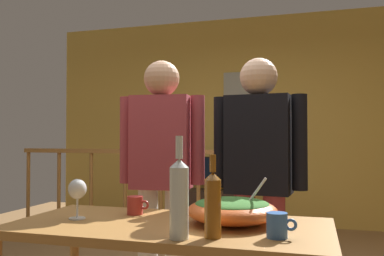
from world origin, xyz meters
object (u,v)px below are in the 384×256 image
at_px(wine_glass, 77,191).
at_px(person_standing_left, 162,166).
at_px(salad_bowl, 232,209).
at_px(person_standing_right, 259,170).
at_px(wine_bottle_clear, 179,197).
at_px(tv_console, 215,208).
at_px(stair_railing, 180,183).
at_px(wine_bottle_amber, 213,203).
at_px(mug_red, 135,205).
at_px(serving_table, 169,241).
at_px(framed_picture, 239,92).
at_px(mug_blue, 277,225).
at_px(flat_screen_tv, 214,171).

height_order(wine_glass, person_standing_left, person_standing_left).
height_order(salad_bowl, person_standing_right, person_standing_right).
bearing_deg(wine_glass, wine_bottle_clear, -21.73).
distance_m(tv_console, salad_bowl, 3.67).
bearing_deg(stair_railing, person_standing_left, -75.33).
height_order(tv_console, wine_bottle_amber, wine_bottle_amber).
bearing_deg(mug_red, stair_railing, 103.03).
bearing_deg(salad_bowl, wine_bottle_clear, -113.11).
height_order(wine_bottle_clear, person_standing_right, person_standing_right).
bearing_deg(serving_table, stair_railing, 107.08).
bearing_deg(wine_glass, stair_railing, 97.65).
xyz_separation_m(stair_railing, wine_bottle_clear, (0.96, -2.94, 0.28)).
distance_m(wine_bottle_clear, mug_red, 0.58).
bearing_deg(framed_picture, wine_glass, -91.44).
bearing_deg(framed_picture, stair_railing, -111.03).
bearing_deg(mug_blue, person_standing_right, 101.77).
relative_size(serving_table, person_standing_right, 0.87).
bearing_deg(wine_bottle_clear, wine_glass, 158.27).
xyz_separation_m(tv_console, serving_table, (0.63, -3.58, 0.46)).
relative_size(mug_red, mug_blue, 0.99).
bearing_deg(tv_console, framed_picture, 46.80).
distance_m(serving_table, wine_bottle_amber, 0.39).
height_order(tv_console, salad_bowl, salad_bowl).
height_order(wine_bottle_amber, mug_red, wine_bottle_amber).
xyz_separation_m(tv_console, salad_bowl, (0.91, -3.51, 0.60)).
bearing_deg(serving_table, mug_red, 145.93).
relative_size(wine_bottle_clear, mug_blue, 3.37).
bearing_deg(tv_console, wine_glass, -87.23).
distance_m(stair_railing, wine_glass, 2.73).
relative_size(tv_console, salad_bowl, 2.19).
bearing_deg(mug_blue, stair_railing, 115.08).
bearing_deg(mug_blue, wine_glass, 173.10).
xyz_separation_m(stair_railing, person_standing_right, (1.14, -1.94, 0.31)).
relative_size(framed_picture, wine_bottle_clear, 1.36).
distance_m(framed_picture, wine_bottle_clear, 4.25).
bearing_deg(stair_railing, mug_red, -76.97).
bearing_deg(salad_bowl, stair_railing, 112.87).
distance_m(serving_table, mug_blue, 0.53).
height_order(person_standing_left, person_standing_right, person_standing_left).
bearing_deg(salad_bowl, tv_console, 104.53).
distance_m(wine_glass, wine_bottle_amber, 0.74).
distance_m(flat_screen_tv, wine_bottle_amber, 3.87).
bearing_deg(mug_red, person_standing_right, 45.88).
bearing_deg(framed_picture, person_standing_right, -77.86).
bearing_deg(wine_bottle_amber, serving_table, 140.33).
distance_m(wine_bottle_amber, person_standing_left, 1.10).
height_order(framed_picture, wine_bottle_clear, framed_picture).
height_order(framed_picture, wine_bottle_amber, framed_picture).
relative_size(tv_console, wine_bottle_clear, 2.27).
distance_m(framed_picture, stair_railing, 1.72).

